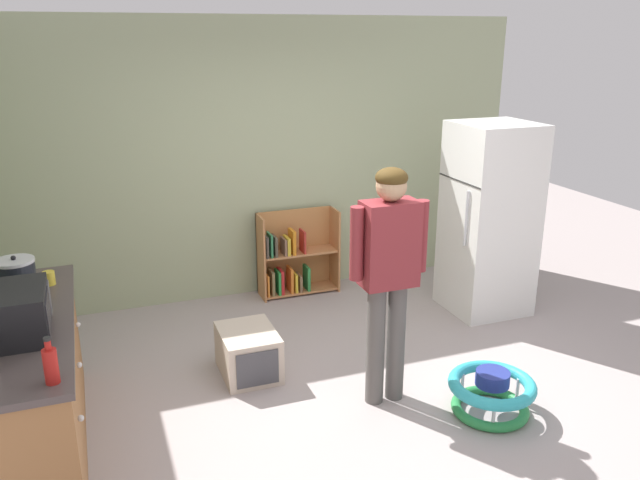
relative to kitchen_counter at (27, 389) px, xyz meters
The scene contains 13 objects.
ground_plane 2.26m from the kitchen_counter, ahead, with size 12.00×12.00×0.00m, color #A59997.
back_wall 3.18m from the kitchen_counter, 43.95° to the left, with size 5.20×0.06×2.70m, color #A2AE88.
kitchen_counter is the anchor object (origin of this frame).
refrigerator 4.08m from the kitchen_counter, 13.20° to the left, with size 0.73×0.68×1.78m.
bookshelf 3.05m from the kitchen_counter, 39.38° to the left, with size 0.80×0.28×0.85m.
standing_person 2.42m from the kitchen_counter, ahead, with size 0.57×0.22×1.71m.
baby_walker 3.04m from the kitchen_counter, 12.05° to the right, with size 0.60×0.60×0.32m.
pet_carrier 1.61m from the kitchen_counter, 17.82° to the left, with size 0.42×0.55×0.36m.
microwave 0.62m from the kitchen_counter, 84.12° to the right, with size 0.37×0.48×0.28m.
crock_pot 0.72m from the kitchen_counter, 91.38° to the left, with size 0.25×0.25×0.28m.
ketchup_bottle 1.00m from the kitchen_counter, 74.61° to the right, with size 0.07×0.07×0.25m.
green_cup 0.53m from the kitchen_counter, 62.02° to the left, with size 0.08×0.08×0.10m, color green.
yellow_cup 0.78m from the kitchen_counter, 73.64° to the left, with size 0.08×0.08×0.10m, color yellow.
Camera 1 is at (-1.72, -3.64, 2.53)m, focal length 35.83 mm.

